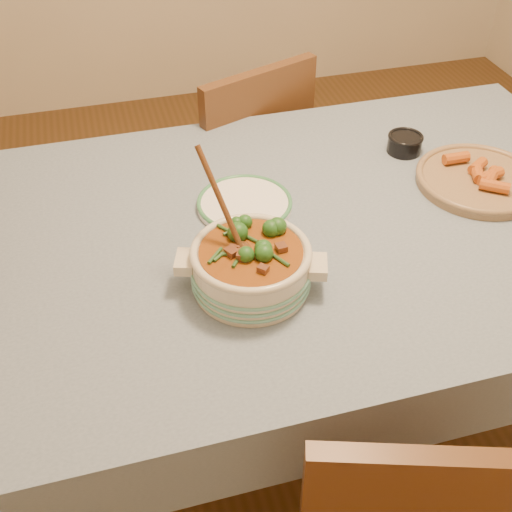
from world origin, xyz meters
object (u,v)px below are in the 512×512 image
at_px(condiment_bowl, 405,142).
at_px(chair_far, 241,165).
at_px(dining_table, 309,250).
at_px(fried_plate, 479,178).
at_px(stew_casserole, 251,264).
at_px(white_plate, 245,203).

relative_size(condiment_bowl, chair_far, 0.14).
xyz_separation_m(dining_table, fried_plate, (0.47, 0.03, 0.11)).
relative_size(fried_plate, chair_far, 0.42).
distance_m(fried_plate, chair_far, 0.85).
bearing_deg(stew_casserole, dining_table, 42.32).
bearing_deg(stew_casserole, condiment_bowl, 36.85).
bearing_deg(stew_casserole, white_plate, 78.07).
xyz_separation_m(condiment_bowl, chair_far, (-0.36, 0.44, -0.29)).
height_order(dining_table, white_plate, white_plate).
xyz_separation_m(stew_casserole, fried_plate, (0.67, 0.21, -0.04)).
bearing_deg(chair_far, condiment_bowl, 108.40).
distance_m(white_plate, fried_plate, 0.61).
distance_m(condiment_bowl, fried_plate, 0.23).
height_order(dining_table, chair_far, chair_far).
distance_m(stew_casserole, condiment_bowl, 0.69).
bearing_deg(white_plate, condiment_bowl, 15.20).
distance_m(stew_casserole, fried_plate, 0.70).
bearing_deg(fried_plate, condiment_bowl, 119.81).
height_order(dining_table, condiment_bowl, condiment_bowl).
distance_m(dining_table, condiment_bowl, 0.44).
bearing_deg(condiment_bowl, fried_plate, -60.19).
height_order(white_plate, chair_far, chair_far).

